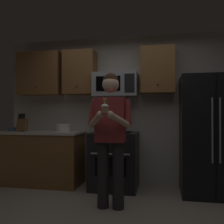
% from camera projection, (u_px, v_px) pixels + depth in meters
% --- Properties ---
extents(wall_back, '(4.40, 0.10, 2.60)m').
position_uv_depth(wall_back, '(127.00, 110.00, 4.52)').
color(wall_back, beige).
rests_on(wall_back, ground).
extents(oven_range, '(0.76, 0.70, 0.93)m').
position_uv_depth(oven_range, '(114.00, 160.00, 4.16)').
color(oven_range, black).
rests_on(oven_range, ground).
extents(microwave, '(0.74, 0.41, 0.40)m').
position_uv_depth(microwave, '(116.00, 85.00, 4.29)').
color(microwave, '#9EA0A5').
extents(refrigerator, '(0.90, 0.75, 1.80)m').
position_uv_depth(refrigerator, '(211.00, 135.00, 3.83)').
color(refrigerator, black).
rests_on(refrigerator, ground).
extents(cabinet_row_upper, '(2.78, 0.36, 0.76)m').
position_uv_depth(cabinet_row_upper, '(84.00, 73.00, 4.45)').
color(cabinet_row_upper, brown).
extents(counter_left, '(1.44, 0.66, 0.92)m').
position_uv_depth(counter_left, '(42.00, 157.00, 4.43)').
color(counter_left, brown).
rests_on(counter_left, ground).
extents(knife_block, '(0.16, 0.15, 0.32)m').
position_uv_depth(knife_block, '(22.00, 125.00, 4.46)').
color(knife_block, brown).
rests_on(knife_block, counter_left).
extents(bowl_large_white, '(0.27, 0.27, 0.13)m').
position_uv_depth(bowl_large_white, '(63.00, 128.00, 4.40)').
color(bowl_large_white, white).
rests_on(bowl_large_white, counter_left).
extents(bowl_small_colored, '(0.13, 0.13, 0.06)m').
position_uv_depth(bowl_small_colored, '(13.00, 129.00, 4.58)').
color(bowl_small_colored, '#4C7299').
rests_on(bowl_small_colored, counter_left).
extents(person, '(0.60, 0.48, 1.76)m').
position_uv_depth(person, '(110.00, 132.00, 3.28)').
color(person, '#262628').
rests_on(person, ground).
extents(cupcake, '(0.09, 0.09, 0.17)m').
position_uv_depth(cupcake, '(105.00, 108.00, 2.96)').
color(cupcake, '#A87F56').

